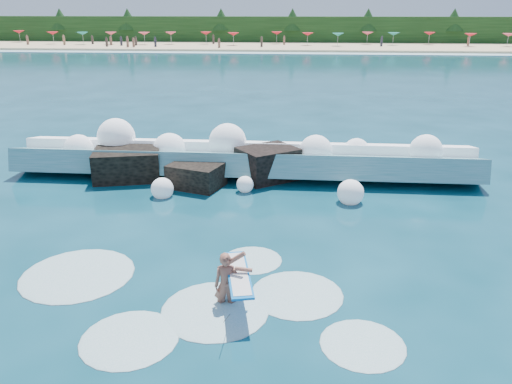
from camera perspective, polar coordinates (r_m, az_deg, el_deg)
ground at (r=14.33m, az=-6.73°, el=-7.10°), size 200.00×200.00×0.00m
beach at (r=90.70m, az=3.35°, el=16.27°), size 140.00×20.00×0.40m
wet_band at (r=79.75m, az=3.09°, el=15.60°), size 140.00×5.00×0.08m
treeline at (r=100.56m, az=3.57°, el=17.97°), size 140.00×4.00×5.00m
breaking_wave at (r=20.87m, az=-1.35°, el=3.61°), size 18.86×2.90×1.63m
rock_cluster at (r=20.29m, az=-7.44°, el=2.69°), size 8.57×3.56×1.51m
surfer_with_board at (r=11.76m, az=-3.09°, el=-10.28°), size 1.06×2.82×1.58m
wave_spray at (r=20.68m, az=-3.38°, el=4.85°), size 15.59×4.58×2.29m
surf_foam at (r=12.48m, az=-8.68°, el=-11.69°), size 9.49×5.60×0.15m
beach_umbrellas at (r=92.26m, az=3.46°, el=17.61°), size 112.89×6.90×0.50m
beachgoers at (r=88.68m, az=4.36°, el=16.75°), size 98.16×13.96×1.94m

